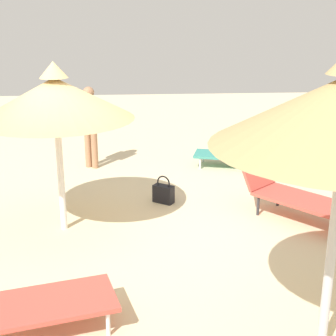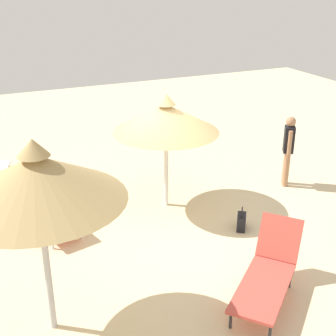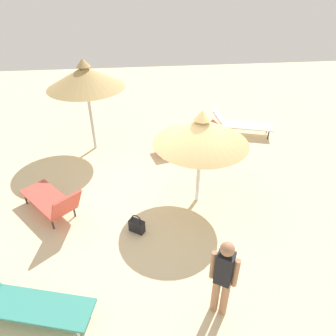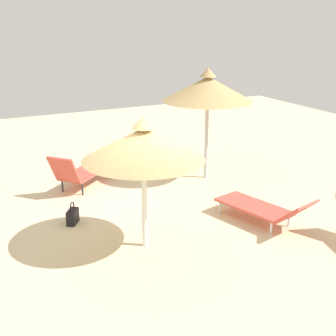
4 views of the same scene
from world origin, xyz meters
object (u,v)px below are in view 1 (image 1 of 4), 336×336
at_px(lounge_chair_far_left, 255,153).
at_px(person_standing_center, 90,123).
at_px(handbag, 163,193).
at_px(parasol_umbrella_near_right, 55,98).
at_px(lounge_chair_far_right, 4,306).
at_px(lounge_chair_back, 289,190).

height_order(lounge_chair_far_left, person_standing_center, person_standing_center).
height_order(lounge_chair_far_left, handbag, lounge_chair_far_left).
relative_size(parasol_umbrella_near_right, person_standing_center, 1.47).
bearing_deg(person_standing_center, lounge_chair_far_right, -4.56).
bearing_deg(handbag, lounge_chair_back, 68.83).
xyz_separation_m(parasol_umbrella_near_right, lounge_chair_far_left, (-2.63, 3.47, -1.61)).
bearing_deg(parasol_umbrella_near_right, lounge_chair_far_left, 127.11).
bearing_deg(lounge_chair_far_left, person_standing_center, -95.51).
distance_m(person_standing_center, handbag, 2.54).
relative_size(parasol_umbrella_near_right, handbag, 5.17).
bearing_deg(lounge_chair_far_left, handbag, -48.72).
xyz_separation_m(lounge_chair_far_left, handbag, (1.71, -1.95, -0.15)).
distance_m(lounge_chair_back, person_standing_center, 4.26).
distance_m(parasol_umbrella_near_right, lounge_chair_back, 3.72).
relative_size(parasol_umbrella_near_right, lounge_chair_back, 1.31).
bearing_deg(lounge_chair_far_right, person_standing_center, 175.44).
height_order(lounge_chair_far_left, lounge_chair_back, lounge_chair_back).
distance_m(lounge_chair_far_right, handbag, 3.87).
distance_m(lounge_chair_far_left, handbag, 2.60).
bearing_deg(parasol_umbrella_near_right, lounge_chair_back, 93.17).
xyz_separation_m(lounge_chair_far_right, person_standing_center, (-5.47, 0.44, 0.58)).
distance_m(lounge_chair_far_right, lounge_chair_back, 4.54).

